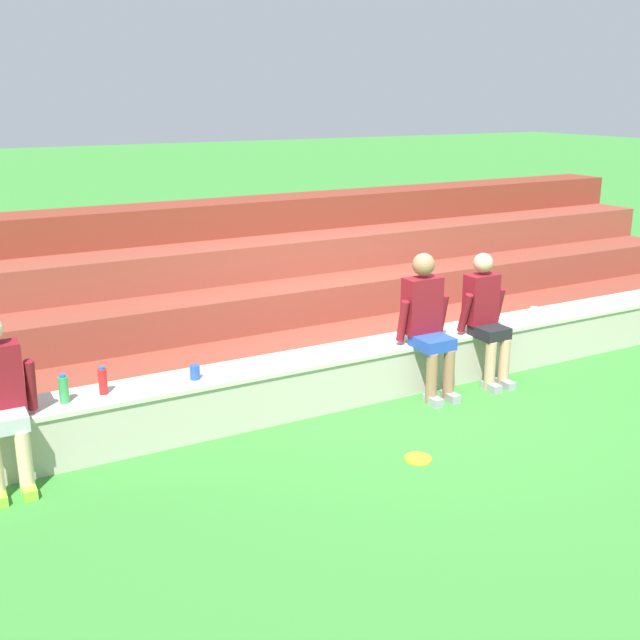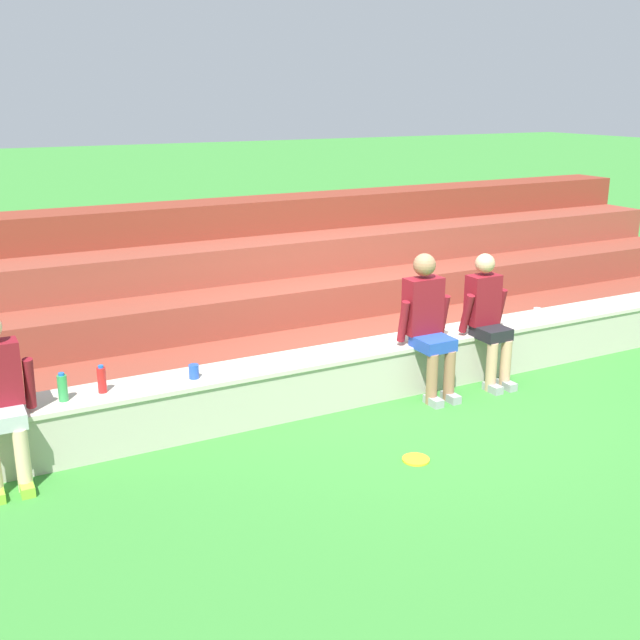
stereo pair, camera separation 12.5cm
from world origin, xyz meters
The scene contains 10 objects.
ground_plane centered at (0.00, 0.00, 0.00)m, with size 80.00×80.00×0.00m, color #388433.
stone_seating_wall centered at (0.00, 0.24, 0.27)m, with size 9.13×0.52×0.51m.
brick_bleachers centered at (0.00, 2.38, 0.61)m, with size 10.83×2.62×1.64m.
person_left_of_center centered at (0.06, 0.00, 0.76)m, with size 0.56×0.60×1.42m.
person_center centered at (0.79, -0.03, 0.72)m, with size 0.51×0.56×1.36m.
water_bottle_center_gap centered at (-3.06, 0.24, 0.63)m, with size 0.07×0.07×0.24m.
water_bottle_mid_right centered at (-3.38, 0.20, 0.63)m, with size 0.08×0.08×0.24m.
plastic_cup_right_end centered at (-2.28, 0.19, 0.58)m, with size 0.09×0.09×0.13m, color blue.
plastic_cup_left_end centered at (1.70, 0.22, 0.57)m, with size 0.08×0.08×0.11m, color white.
frisbee centered at (-0.86, -1.18, 0.01)m, with size 0.23×0.23×0.02m, color yellow.
Camera 1 is at (-4.34, -5.82, 2.91)m, focal length 43.01 mm.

